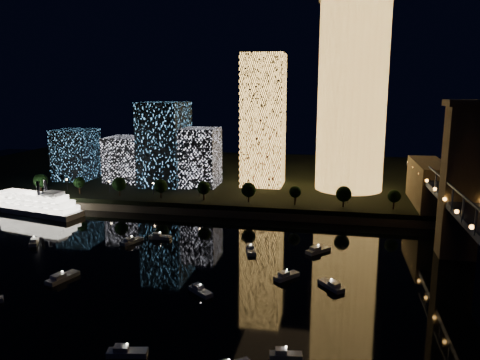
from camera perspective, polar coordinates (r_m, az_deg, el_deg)
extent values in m
plane|color=black|center=(120.67, -1.99, -15.18)|extent=(520.00, 520.00, 0.00)
cube|color=black|center=(271.15, 5.90, 0.27)|extent=(420.00, 160.00, 5.00)
cube|color=#6B5E4C|center=(195.86, 3.62, -4.26)|extent=(420.00, 6.00, 3.00)
cylinder|color=#FFB551|center=(229.96, 13.50, 9.67)|extent=(32.00, 32.00, 87.45)
cube|color=#FFB551|center=(234.70, 2.86, 7.24)|extent=(20.43, 20.43, 64.99)
cube|color=silver|center=(235.92, -5.54, 2.82)|extent=(23.54, 19.92, 28.97)
cube|color=#4E99D5|center=(240.54, -9.16, 4.41)|extent=(20.80, 27.04, 41.61)
cube|color=silver|center=(253.04, -13.16, 2.51)|extent=(23.40, 21.28, 23.40)
cube|color=#4E99D5|center=(267.44, -19.35, 2.98)|extent=(19.08, 20.98, 26.71)
cube|color=#6B5E4C|center=(162.73, 25.33, -0.38)|extent=(11.00, 9.00, 48.00)
cube|color=#6B5E4C|center=(160.08, 26.08, 8.43)|extent=(13.00, 11.00, 2.00)
cube|color=#6B5E4C|center=(213.03, 21.95, -1.03)|extent=(12.00, 40.00, 23.00)
cube|color=#18234F|center=(126.19, 27.03, -4.80)|extent=(0.50, 0.50, 7.00)
cube|color=#18234F|center=(148.72, 24.63, -2.31)|extent=(0.50, 0.50, 7.00)
cube|color=#18234F|center=(171.66, 22.87, -0.48)|extent=(0.50, 0.50, 7.00)
sphere|color=#FF9D38|center=(157.53, 23.69, -2.16)|extent=(1.20, 1.20, 1.20)
sphere|color=#FF9D38|center=(200.87, 21.07, 0.75)|extent=(1.20, 1.20, 1.20)
cube|color=silver|center=(222.76, -23.83, -3.39)|extent=(48.64, 21.07, 2.37)
cube|color=white|center=(222.23, -23.87, -2.83)|extent=(44.57, 19.23, 2.17)
cube|color=white|center=(221.75, -23.92, -2.28)|extent=(40.50, 17.40, 2.17)
cube|color=white|center=(221.29, -23.96, -1.73)|extent=(34.50, 15.13, 2.17)
cube|color=silver|center=(212.33, -21.86, -1.57)|extent=(9.02, 7.53, 1.78)
cylinder|color=black|center=(214.85, -23.38, -0.95)|extent=(1.38, 1.38, 5.93)
cylinder|color=black|center=(217.46, -22.62, -0.75)|extent=(1.38, 1.38, 5.93)
cube|color=silver|center=(103.92, -13.57, -19.80)|extent=(8.50, 4.22, 1.20)
cube|color=silver|center=(103.63, -14.30, -19.23)|extent=(3.22, 2.66, 1.00)
sphere|color=white|center=(102.91, -13.62, -18.85)|extent=(0.36, 0.36, 0.36)
cube|color=silver|center=(100.86, 5.62, -20.56)|extent=(6.81, 3.08, 1.20)
cube|color=silver|center=(100.24, 5.03, -20.03)|extent=(2.53, 2.04, 1.00)
sphere|color=white|center=(99.82, 5.64, -19.58)|extent=(0.36, 0.36, 0.36)
cube|color=silver|center=(179.67, -23.79, -6.95)|extent=(5.64, 7.74, 1.20)
cube|color=silver|center=(178.28, -23.86, -6.72)|extent=(2.95, 3.23, 1.00)
sphere|color=white|center=(179.09, -23.84, -6.34)|extent=(0.36, 0.36, 0.36)
cube|color=silver|center=(172.19, -9.70, -6.90)|extent=(8.11, 2.80, 1.20)
cube|color=silver|center=(172.25, -10.09, -6.52)|extent=(2.87, 2.17, 1.00)
sphere|color=white|center=(171.58, -9.72, -6.27)|extent=(0.36, 0.36, 0.36)
cube|color=silver|center=(127.57, -4.83, -13.39)|extent=(7.69, 6.83, 1.20)
cube|color=silver|center=(128.00, -5.15, -12.77)|extent=(3.41, 3.30, 1.00)
sphere|color=white|center=(126.75, -4.85, -12.57)|extent=(0.36, 0.36, 0.36)
cube|color=silver|center=(158.75, 9.50, -8.47)|extent=(8.31, 8.83, 1.20)
cube|color=silver|center=(157.44, 9.17, -8.20)|extent=(3.93, 4.00, 1.00)
sphere|color=white|center=(158.10, 9.53, -7.79)|extent=(0.36, 0.36, 0.36)
cube|color=silver|center=(144.55, -20.80, -11.08)|extent=(5.92, 10.49, 1.20)
cube|color=silver|center=(143.25, -21.29, -10.85)|extent=(3.49, 4.09, 1.00)
sphere|color=white|center=(143.82, -20.86, -10.34)|extent=(0.36, 0.36, 0.36)
cube|color=silver|center=(156.99, 1.33, -8.54)|extent=(5.10, 9.32, 1.20)
cube|color=silver|center=(157.88, 1.29, -8.00)|extent=(3.05, 3.61, 1.00)
sphere|color=white|center=(156.33, 1.33, -7.85)|extent=(0.36, 0.36, 0.36)
sphere|color=white|center=(95.60, -1.36, -21.04)|extent=(0.36, 0.36, 0.36)
cube|color=silver|center=(137.13, 5.71, -11.60)|extent=(7.18, 7.97, 1.20)
cube|color=silver|center=(135.91, 5.35, -11.31)|extent=(3.45, 3.55, 1.00)
sphere|color=white|center=(136.37, 5.73, -10.82)|extent=(0.36, 0.36, 0.36)
cube|color=silver|center=(132.79, 11.03, -12.55)|extent=(7.45, 8.41, 1.20)
cube|color=silver|center=(131.44, 11.40, -12.29)|extent=(3.60, 3.73, 1.00)
sphere|color=white|center=(132.01, 11.07, -11.75)|extent=(0.36, 0.36, 0.36)
cube|color=silver|center=(169.92, -13.04, -7.28)|extent=(6.03, 8.85, 1.20)
cube|color=silver|center=(168.80, -13.39, -7.03)|extent=(3.25, 3.62, 1.00)
sphere|color=white|center=(169.31, -13.07, -6.64)|extent=(0.36, 0.36, 0.36)
cylinder|color=black|center=(240.45, -23.09, -0.89)|extent=(0.70, 0.70, 4.00)
sphere|color=black|center=(239.80, -23.15, -0.08)|extent=(6.69, 6.69, 6.69)
cylinder|color=black|center=(229.77, -18.97, -1.13)|extent=(0.70, 0.70, 4.00)
sphere|color=black|center=(229.09, -19.02, -0.27)|extent=(5.18, 5.18, 5.18)
cylinder|color=black|center=(220.39, -14.47, -1.38)|extent=(0.70, 0.70, 4.00)
sphere|color=black|center=(219.68, -14.52, -0.49)|extent=(6.46, 6.46, 6.46)
cylinder|color=black|center=(212.49, -9.61, -1.64)|extent=(0.70, 0.70, 4.00)
sphere|color=black|center=(211.75, -9.65, -0.71)|extent=(6.00, 6.00, 6.00)
cylinder|color=black|center=(206.23, -4.42, -1.90)|extent=(0.70, 0.70, 4.00)
sphere|color=black|center=(205.47, -4.43, -0.95)|extent=(5.91, 5.91, 5.91)
cylinder|color=black|center=(201.76, 1.06, -2.17)|extent=(0.70, 0.70, 4.00)
sphere|color=black|center=(200.99, 1.06, -1.19)|extent=(6.41, 6.41, 6.41)
cylinder|color=black|center=(199.22, 6.73, -2.42)|extent=(0.70, 0.70, 4.00)
sphere|color=black|center=(198.43, 6.75, -1.43)|extent=(5.08, 5.08, 5.08)
cylinder|color=black|center=(198.66, 12.49, -2.65)|extent=(0.70, 0.70, 4.00)
sphere|color=black|center=(197.87, 12.53, -1.66)|extent=(6.58, 6.58, 6.58)
cylinder|color=black|center=(200.11, 18.23, -2.85)|extent=(0.70, 0.70, 4.00)
sphere|color=black|center=(199.33, 18.29, -1.87)|extent=(5.31, 5.31, 5.31)
cylinder|color=black|center=(239.82, -20.32, -0.60)|extent=(0.24, 0.24, 5.00)
sphere|color=#FFCC7F|center=(239.29, -20.36, 0.06)|extent=(0.70, 0.70, 0.70)
cylinder|color=black|center=(229.07, -15.63, -0.84)|extent=(0.24, 0.24, 5.00)
sphere|color=#FFCC7F|center=(228.52, -15.67, -0.15)|extent=(0.70, 0.70, 0.70)
cylinder|color=black|center=(220.00, -10.52, -1.10)|extent=(0.24, 0.24, 5.00)
sphere|color=#FFCC7F|center=(219.43, -10.54, -0.38)|extent=(0.70, 0.70, 0.70)
cylinder|color=black|center=(212.83, -5.01, -1.36)|extent=(0.24, 0.24, 5.00)
sphere|color=#FFCC7F|center=(212.24, -5.03, -0.63)|extent=(0.70, 0.70, 0.70)
cylinder|color=black|center=(207.75, 0.82, -1.63)|extent=(0.24, 0.24, 5.00)
sphere|color=#FFCC7F|center=(207.15, 0.82, -0.88)|extent=(0.70, 0.70, 0.70)
cylinder|color=black|center=(204.92, 6.87, -1.89)|extent=(0.24, 0.24, 5.00)
sphere|color=#FFCC7F|center=(204.31, 6.89, -1.13)|extent=(0.70, 0.70, 0.70)
cylinder|color=black|center=(204.44, 13.03, -2.14)|extent=(0.24, 0.24, 5.00)
sphere|color=#FFCC7F|center=(203.82, 13.07, -1.37)|extent=(0.70, 0.70, 0.70)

